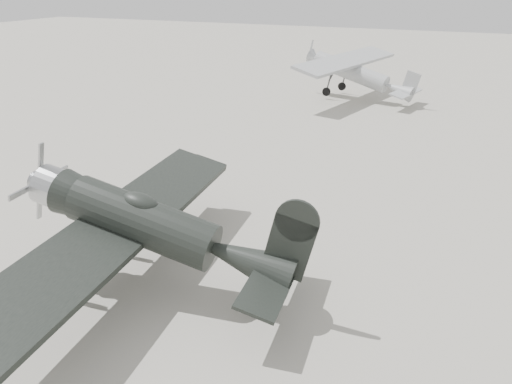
{
  "coord_description": "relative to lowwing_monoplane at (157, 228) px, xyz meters",
  "views": [
    {
      "loc": [
        8.29,
        -12.87,
        8.66
      ],
      "look_at": [
        1.81,
        2.24,
        1.5
      ],
      "focal_mm": 35.0,
      "sensor_mm": 36.0,
      "label": 1
    }
  ],
  "objects": [
    {
      "name": "highwing_monoplane",
      "position": [
        -0.45,
        27.02,
        0.2
      ],
      "size": [
        9.05,
        12.64,
        3.57
      ],
      "rotation": [
        0.0,
        0.23,
        -0.24
      ],
      "color": "#A3A7A9",
      "rests_on": "ground"
    },
    {
      "name": "ground",
      "position": [
        -0.7,
        2.38,
        -2.04
      ],
      "size": [
        160.0,
        160.0,
        0.0
      ],
      "primitive_type": "plane",
      "color": "gray",
      "rests_on": "ground"
    },
    {
      "name": "lowwing_monoplane",
      "position": [
        0.0,
        0.0,
        0.0
      ],
      "size": [
        8.53,
        11.95,
        3.85
      ],
      "rotation": [
        0.0,
        0.24,
        0.09
      ],
      "color": "black",
      "rests_on": "ground"
    },
    {
      "name": "sign_board",
      "position": [
        -3.35,
        0.38,
        -1.34
      ],
      "size": [
        0.38,
        0.76,
        1.17
      ],
      "rotation": [
        0.0,
        0.0,
        -0.42
      ],
      "color": "#333333",
      "rests_on": "ground"
    }
  ]
}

